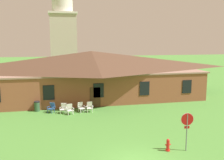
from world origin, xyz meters
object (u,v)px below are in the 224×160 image
Objects in this scene: lawn_chair_right_end at (90,107)px; fire_hydrant at (168,145)px; lawn_chair_by_porch at (52,107)px; lawn_chair_middle at (81,107)px; trash_bin at (37,106)px; lawn_chair_near_door at (63,108)px; lawn_chair_left_end at (70,109)px; stop_sign at (187,124)px.

fire_hydrant is at bearing -69.71° from lawn_chair_right_end.
lawn_chair_by_porch is 1.00× the size of lawn_chair_middle.
lawn_chair_right_end is 5.21m from trash_bin.
lawn_chair_near_door and lawn_chair_middle have the same top height.
lawn_chair_left_end is 1.21× the size of fire_hydrant.
lawn_chair_left_end reaches higher than fire_hydrant.
stop_sign is at bearing -64.57° from lawn_chair_right_end.
lawn_chair_middle is 4.38m from trash_bin.
stop_sign is at bearing -54.21° from lawn_chair_near_door.
lawn_chair_by_porch is 1.00× the size of lawn_chair_right_end.
lawn_chair_by_porch is at bearing 125.00° from fire_hydrant.
lawn_chair_middle is at bearing 24.71° from lawn_chair_left_end.
lawn_chair_right_end is (-4.79, 10.07, -1.24)m from stop_sign.
lawn_chair_near_door is at bearing 125.79° from stop_sign.
lawn_chair_middle is 1.00× the size of lawn_chair_right_end.
fire_hydrant is (5.58, -9.47, -0.12)m from lawn_chair_left_end.
lawn_chair_middle is at bearing -16.03° from trash_bin.
stop_sign is at bearing -10.15° from fire_hydrant.
trash_bin reaches higher than fire_hydrant.
lawn_chair_middle is 0.84m from lawn_chair_right_end.
lawn_chair_by_porch is at bearing 171.41° from lawn_chair_middle.
trash_bin reaches higher than lawn_chair_by_porch.
trash_bin is at bearing 150.85° from lawn_chair_by_porch.
lawn_chair_by_porch is 1.00× the size of lawn_chair_left_end.
lawn_chair_left_end and lawn_chair_right_end have the same top height.
lawn_chair_right_end is at bearing 110.29° from fire_hydrant.
lawn_chair_near_door is at bearing -178.35° from lawn_chair_middle.
trash_bin reaches higher than lawn_chair_near_door.
stop_sign is 2.51× the size of trash_bin.
lawn_chair_near_door is 1.00× the size of lawn_chair_left_end.
lawn_chair_right_end is (1.93, 0.40, 0.00)m from lawn_chair_left_end.
trash_bin reaches higher than lawn_chair_middle.
lawn_chair_by_porch is at bearing 151.45° from lawn_chair_left_end.
lawn_chair_right_end is at bearing -1.28° from lawn_chair_near_door.
lawn_chair_middle is at bearing 172.87° from lawn_chair_right_end.
lawn_chair_left_end is (1.70, -0.93, 0.00)m from lawn_chair_by_porch.
lawn_chair_right_end is at bearing -14.59° from trash_bin.
lawn_chair_by_porch is 1.00× the size of lawn_chair_near_door.
lawn_chair_near_door is 0.74m from lawn_chair_left_end.
lawn_chair_by_porch is 1.21× the size of fire_hydrant.
stop_sign is 11.22m from lawn_chair_right_end.
lawn_chair_left_end is 1.00× the size of lawn_chair_right_end.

